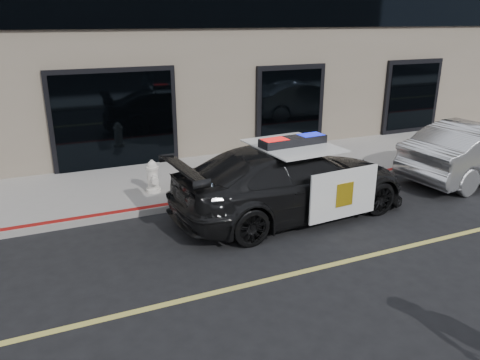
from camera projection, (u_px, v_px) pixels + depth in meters
name	position (u px, v px, depth m)	size (l,w,h in m)	color
ground	(257.00, 283.00, 7.68)	(120.00, 120.00, 0.00)	black
sidewalk_n	(170.00, 182.00, 12.20)	(60.00, 3.50, 0.15)	gray
police_car	(292.00, 180.00, 10.13)	(2.93, 5.67, 1.76)	black
silver_sedan	(480.00, 151.00, 12.42)	(4.83, 2.11, 1.55)	#B2B2B2
fire_hydrant	(153.00, 177.00, 11.19)	(0.36, 0.49, 0.79)	white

